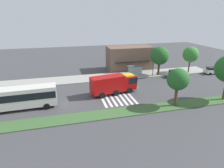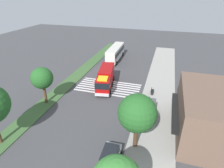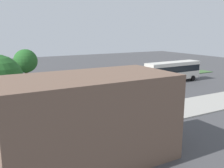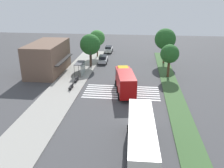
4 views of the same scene
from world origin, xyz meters
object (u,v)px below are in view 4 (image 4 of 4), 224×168
Objects in this scene: transit_bus at (141,137)px; parked_car_mid at (109,49)px; parked_car_west at (103,59)px; bus_stop_shelter at (81,66)px; fire_truck at (125,80)px; sidewalk_tree_center at (97,38)px; median_tree_west at (165,39)px; sidewalk_tree_west at (90,45)px; median_tree_far_west at (170,54)px; bench_near_shelter at (77,79)px; street_lamp at (91,53)px; bench_west_of_shelter at (71,86)px.

parked_car_mid is at bearing -170.57° from transit_bus.
parked_car_west is 1.33× the size of bus_stop_shelter.
fire_truck is 1.41× the size of sidewalk_tree_center.
parked_car_mid is at bearing 55.08° from median_tree_west.
median_tree_far_west is at bearing -108.33° from sidewalk_tree_west.
bus_stop_shelter is at bearing 177.26° from sidewalk_tree_center.
bus_stop_shelter is at bearing 121.46° from median_tree_west.
bench_near_shelter is (-13.54, 2.87, -0.30)m from parked_car_west.
fire_truck is at bearing -148.43° from sidewalk_tree_west.
median_tree_far_west reaches higher than fire_truck.
bench_near_shelter is 0.28× the size of street_lamp.
transit_bus is 34.85m from median_tree_west.
sidewalk_tree_center is (22.29, 8.38, 2.83)m from fire_truck.
median_tree_far_west is at bearing 166.02° from transit_bus.
bench_west_of_shelter is at bearing 178.28° from sidewalk_tree_center.
fire_truck is 23.98m from sidewalk_tree_center.
median_tree_west is (9.71, 0.00, 1.05)m from median_tree_far_west.
median_tree_west reaches higher than bench_west_of_shelter.
street_lamp is 0.85× the size of sidewalk_tree_center.
bus_stop_shelter is (-9.54, 2.91, 0.99)m from parked_car_west.
transit_bus is at bearing -153.93° from bus_stop_shelter.
bus_stop_shelter is at bearing 165.72° from street_lamp.
parked_car_west is 2.91× the size of bench_near_shelter.
parked_car_mid is 0.54× the size of median_tree_west.
sidewalk_tree_center reaches higher than street_lamp.
bench_west_of_shelter is (16.27, 11.65, -1.56)m from transit_bus.
transit_bus is (-16.31, -2.60, 0.13)m from fire_truck.
bench_near_shelter is at bearing -179.52° from bus_stop_shelter.
bench_west_of_shelter is at bearing 116.07° from median_tree_far_west.
parked_car_mid is 2.66× the size of bench_west_of_shelter.
bench_west_of_shelter is at bearing 168.27° from parked_car_west.
street_lamp is at bearing 158.65° from parked_car_west.
parked_car_mid is 0.75× the size of street_lamp.
sidewalk_tree_center reaches higher than parked_car_west.
fire_truck is at bearing -172.78° from transit_bus.
bench_west_of_shelter is at bearing -146.24° from transit_bus.
sidewalk_tree_center is (38.60, 10.98, 2.70)m from transit_bus.
parked_car_west is 10.02m from bus_stop_shelter.
median_tree_west reaches higher than bus_stop_shelter.
median_tree_west reaches higher than transit_bus.
median_tree_west reaches higher than sidewalk_tree_west.
parked_car_mid is 14.87m from sidewalk_tree_west.
sidewalk_tree_center reaches higher than bench_west_of_shelter.
median_tree_west is at bearing -124.65° from parked_car_mid.
median_tree_far_west is (24.56, -5.28, 2.49)m from transit_bus.
bench_near_shelter is (-4.00, -0.03, -1.30)m from bus_stop_shelter.
street_lamp is at bearing 110.85° from median_tree_west.
street_lamp reaches higher than bus_stop_shelter.
sidewalk_tree_west is 1.12× the size of median_tree_far_west.
transit_bus is at bearing -168.47° from parked_car_mid.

